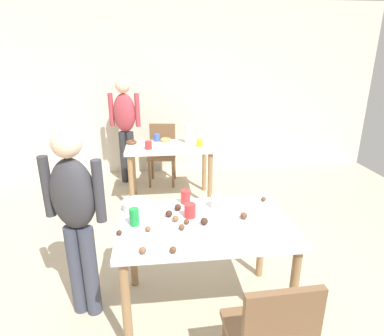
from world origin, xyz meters
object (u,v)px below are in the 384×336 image
object	(u,v)px
person_girl_near	(76,211)
person_adult_far	(125,122)
dining_table_far	(170,155)
mixing_bowl	(137,205)
chair_far_table	(162,150)
pitcher_far	(189,134)
soda_can	(134,217)
dining_table_near	(205,234)

from	to	relation	value
person_girl_near	person_adult_far	distance (m)	2.64
dining_table_far	mixing_bowl	bearing A→B (deg)	-100.70
dining_table_far	mixing_bowl	size ratio (longest dim) A/B	5.07
person_adult_far	mixing_bowl	distance (m)	2.47
chair_far_table	person_girl_near	distance (m)	2.69
chair_far_table	person_adult_far	size ratio (longest dim) A/B	0.57
chair_far_table	mixing_bowl	bearing A→B (deg)	-95.89
mixing_bowl	pitcher_far	bearing A→B (deg)	72.35
person_girl_near	mixing_bowl	size ratio (longest dim) A/B	6.56
soda_can	pitcher_far	xyz separation A→B (m)	(0.59, 2.09, 0.06)
pitcher_far	soda_can	bearing A→B (deg)	-105.67
person_adult_far	pitcher_far	size ratio (longest dim) A/B	6.32
dining_table_far	soda_can	distance (m)	2.03
person_girl_near	dining_table_near	bearing A→B (deg)	-4.76
chair_far_table	soda_can	size ratio (longest dim) A/B	7.13
dining_table_far	mixing_bowl	distance (m)	1.78
person_adult_far	dining_table_far	bearing A→B (deg)	-49.52
dining_table_far	pitcher_far	bearing A→B (deg)	19.74
soda_can	pitcher_far	bearing A→B (deg)	74.33
person_girl_near	person_adult_far	size ratio (longest dim) A/B	0.92
person_girl_near	chair_far_table	bearing A→B (deg)	75.98
chair_far_table	pitcher_far	world-z (taller)	pitcher_far
person_girl_near	soda_can	size ratio (longest dim) A/B	11.65
person_girl_near	pitcher_far	xyz separation A→B (m)	(0.98, 2.02, 0.03)
dining_table_far	dining_table_near	bearing A→B (deg)	-85.61
pitcher_far	dining_table_near	bearing A→B (deg)	-92.75
mixing_bowl	person_adult_far	bearing A→B (deg)	96.29
chair_far_table	person_adult_far	distance (m)	0.67
person_adult_far	mixing_bowl	xyz separation A→B (m)	(0.27, -2.45, -0.14)
soda_can	pitcher_far	distance (m)	2.17
dining_table_near	person_adult_far	size ratio (longest dim) A/B	0.78
mixing_bowl	soda_can	distance (m)	0.25
soda_can	pitcher_far	world-z (taller)	pitcher_far
dining_table_far	person_adult_far	world-z (taller)	person_adult_far
person_girl_near	person_adult_far	xyz separation A→B (m)	(0.13, 2.63, 0.08)
mixing_bowl	person_girl_near	bearing A→B (deg)	-155.39
person_adult_far	soda_can	distance (m)	2.72
chair_far_table	soda_can	bearing A→B (deg)	-95.37
dining_table_far	person_adult_far	bearing A→B (deg)	130.48
dining_table_near	person_adult_far	distance (m)	2.82
dining_table_near	soda_can	distance (m)	0.51
dining_table_far	pitcher_far	size ratio (longest dim) A/B	4.52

